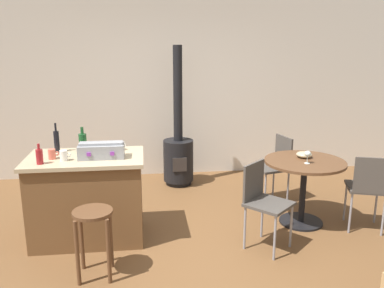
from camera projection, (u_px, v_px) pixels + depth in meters
name	position (u px, v px, depth m)	size (l,w,h in m)	color
ground_plane	(185.00, 257.00, 4.01)	(8.80, 8.80, 0.00)	brown
back_wall	(166.00, 89.00, 6.26)	(8.00, 0.10, 2.70)	beige
kitchen_island	(88.00, 198.00, 4.30)	(1.20, 0.75, 0.91)	brown
wooden_stool	(94.00, 227.00, 3.58)	(0.35, 0.35, 0.63)	brown
dining_table	(304.00, 176.00, 4.62)	(0.91, 0.91, 0.76)	black
folding_chair_near	(368.00, 186.00, 4.44)	(0.50, 0.50, 0.88)	#47423D
folding_chair_far	(275.00, 163.00, 5.29)	(0.49, 0.49, 0.87)	#47423D
folding_chair_left	(263.00, 198.00, 4.10)	(0.57, 0.57, 0.88)	#47423D
wood_stove	(178.00, 152.00, 5.94)	(0.44, 0.45, 2.02)	black
toolbox	(101.00, 150.00, 4.12)	(0.46, 0.22, 0.16)	gray
bottle_0	(39.00, 156.00, 3.91)	(0.07, 0.07, 0.20)	maroon
bottle_1	(83.00, 142.00, 4.37)	(0.08, 0.08, 0.27)	#194C23
bottle_2	(57.00, 141.00, 4.33)	(0.06, 0.06, 0.32)	black
cup_0	(52.00, 154.00, 4.08)	(0.11, 0.07, 0.10)	#DB6651
cup_1	(120.00, 146.00, 4.42)	(0.11, 0.07, 0.09)	white
cup_2	(64.00, 156.00, 4.02)	(0.11, 0.07, 0.11)	white
wine_glass	(308.00, 154.00, 4.45)	(0.07, 0.07, 0.14)	silver
serving_bowl	(304.00, 155.00, 4.69)	(0.18, 0.18, 0.07)	tan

